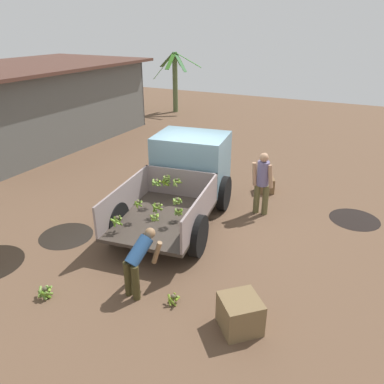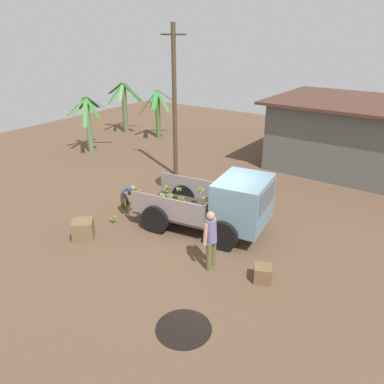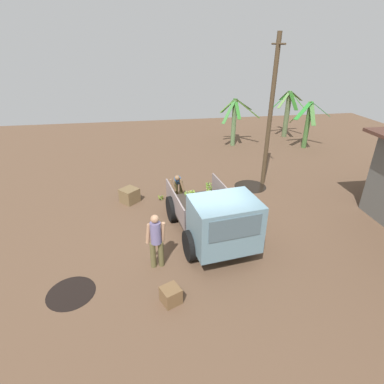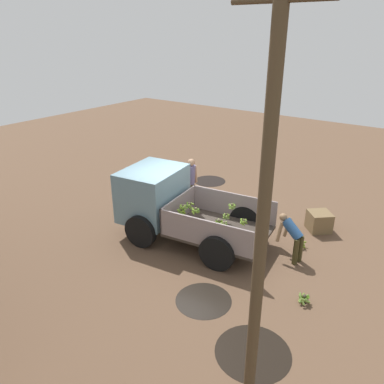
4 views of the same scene
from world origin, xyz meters
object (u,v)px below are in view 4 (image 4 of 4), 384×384
Objects in this scene: person_foreground_visitor at (191,180)px; banana_bunch_on_ground_0 at (304,298)px; cargo_truck at (165,201)px; utility_pole at (263,218)px; banana_bunch_on_ground_1 at (302,244)px; wooden_crate_0 at (319,221)px; person_worker_loading at (292,235)px; wooden_crate_1 at (154,192)px.

person_foreground_visitor is 5.80m from banana_bunch_on_ground_0.
utility_pole is at bearing 136.40° from cargo_truck.
utility_pole is at bearing 100.74° from banana_bunch_on_ground_1.
banana_bunch_on_ground_0 is at bearing 111.80° from banana_bunch_on_ground_1.
utility_pole is 7.72m from person_foreground_visitor.
person_foreground_visitor is 4.36m from wooden_crate_0.
banana_bunch_on_ground_0 is (-5.09, 2.65, -0.83)m from person_foreground_visitor.
cargo_truck is 2.04m from person_foreground_visitor.
wooden_crate_1 is at bearing 2.74° from person_worker_loading.
person_worker_loading is 5.70m from wooden_crate_1.
cargo_truck is 3.62× the size of person_worker_loading.
cargo_truck is 2.76m from wooden_crate_1.
cargo_truck is 7.02× the size of wooden_crate_0.
banana_bunch_on_ground_0 is 6.99m from wooden_crate_1.
person_foreground_visitor is 3.82× the size of wooden_crate_1.
wooden_crate_1 is (1.99, -1.72, -0.83)m from cargo_truck.
person_worker_loading reaches higher than wooden_crate_0.
person_worker_loading is at bearing -174.75° from cargo_truck.
person_worker_loading is 2.08m from wooden_crate_0.
banana_bunch_on_ground_1 is (0.90, -2.25, -0.01)m from banana_bunch_on_ground_0.
utility_pole is at bearing 142.55° from wooden_crate_1.
utility_pole reaches higher than wooden_crate_1.
utility_pole is 10.04× the size of wooden_crate_0.
person_foreground_visitor is 1.67m from wooden_crate_1.
wooden_crate_1 reaches higher than banana_bunch_on_ground_0.
banana_bunch_on_ground_0 is 3.66m from wooden_crate_0.
person_foreground_visitor reaches higher than person_worker_loading.
banana_bunch_on_ground_0 is 0.67× the size of wooden_crate_1.
person_worker_loading is (0.98, -4.16, -2.54)m from utility_pole.
banana_bunch_on_ground_0 is at bearing 159.94° from wooden_crate_1.
person_worker_loading is 0.97m from banana_bunch_on_ground_1.
banana_bunch_on_ground_1 is at bearing 88.75° from wooden_crate_0.
utility_pole is at bearing 90.63° from banana_bunch_on_ground_0.
banana_bunch_on_ground_0 is 0.48× the size of wooden_crate_0.
wooden_crate_0 is (-3.70, -2.86, -0.76)m from cargo_truck.
banana_bunch_on_ground_0 is (0.03, -2.65, -3.15)m from utility_pole.
wooden_crate_0 is at bearing -76.17° from banana_bunch_on_ground_0.
banana_bunch_on_ground_1 is at bearing -82.31° from person_worker_loading.
person_worker_loading is (-4.13, 1.14, -0.22)m from person_foreground_visitor.
wooden_crate_0 is (0.90, -6.20, -2.98)m from utility_pole.
banana_bunch_on_ground_0 is (-0.95, 1.51, -0.61)m from person_worker_loading.
banana_bunch_on_ground_0 is 1.23× the size of banana_bunch_on_ground_1.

